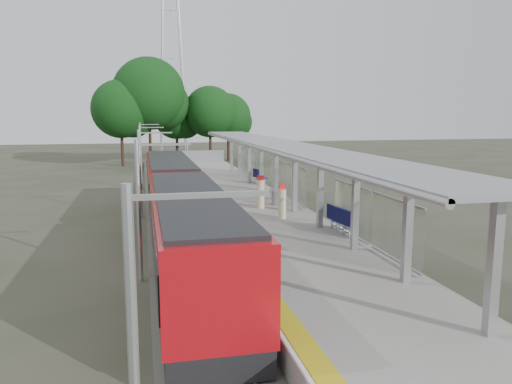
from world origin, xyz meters
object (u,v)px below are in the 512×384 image
at_px(info_pillar_near, 282,203).
at_px(info_pillar_far, 261,194).
at_px(bench_mid, 339,218).
at_px(litter_bin, 275,198).
at_px(bench_far, 259,176).
at_px(train, 178,203).
at_px(bench_near, 345,221).

xyz_separation_m(info_pillar_near, info_pillar_far, (-0.44, 2.95, 0.05)).
xyz_separation_m(bench_mid, litter_bin, (-1.17, 7.05, -0.19)).
relative_size(bench_mid, bench_far, 1.03).
bearing_deg(bench_mid, train, 146.92).
bearing_deg(bench_far, info_pillar_near, -110.46).
height_order(train, bench_near, train).
xyz_separation_m(bench_near, bench_far, (0.01, 16.77, -0.02)).
height_order(info_pillar_far, litter_bin, info_pillar_far).
bearing_deg(bench_mid, bench_far, 80.25).
height_order(bench_far, litter_bin, bench_far).
relative_size(info_pillar_near, litter_bin, 2.13).
relative_size(train, bench_far, 16.16).
distance_m(info_pillar_far, litter_bin, 1.34).
bearing_deg(bench_near, bench_far, 80.78).
height_order(bench_mid, info_pillar_far, info_pillar_far).
bearing_deg(train, info_pillar_far, 33.55).
distance_m(train, info_pillar_near, 5.34).
bearing_deg(info_pillar_near, train, 161.40).
bearing_deg(bench_mid, info_pillar_near, 108.15).
distance_m(train, info_pillar_far, 5.87).
relative_size(train, bench_near, 15.64).
xyz_separation_m(bench_mid, info_pillar_far, (-2.21, 6.30, 0.21)).
xyz_separation_m(bench_far, info_pillar_far, (-2.22, -9.82, 0.23)).
distance_m(info_pillar_near, litter_bin, 3.76).
distance_m(bench_mid, info_pillar_near, 3.80).
relative_size(bench_mid, litter_bin, 2.10).
bearing_deg(bench_far, info_pillar_far, -115.25).
xyz_separation_m(info_pillar_near, litter_bin, (0.60, 3.70, -0.35)).
height_order(train, litter_bin, train).
distance_m(train, bench_far, 14.88).
bearing_deg(info_pillar_far, info_pillar_near, -70.71).
bearing_deg(info_pillar_far, bench_mid, -59.82).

